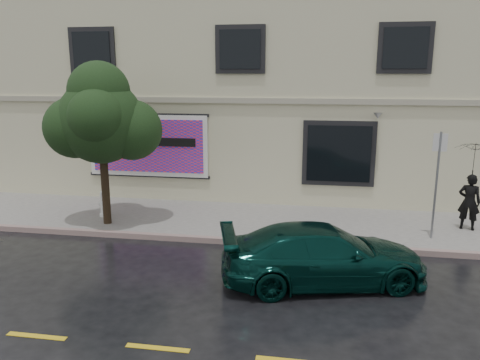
% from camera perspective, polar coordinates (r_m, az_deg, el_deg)
% --- Properties ---
extents(ground, '(90.00, 90.00, 0.00)m').
position_cam_1_polar(ground, '(11.36, -4.11, -10.30)').
color(ground, black).
rests_on(ground, ground).
extents(sidewalk, '(20.00, 3.50, 0.15)m').
position_cam_1_polar(sidewalk, '(14.32, -1.09, -4.97)').
color(sidewalk, '#9C9894').
rests_on(sidewalk, ground).
extents(curb, '(20.00, 0.18, 0.16)m').
position_cam_1_polar(curb, '(12.69, -2.54, -7.37)').
color(curb, gray).
rests_on(curb, ground).
extents(road_marking, '(19.00, 0.12, 0.01)m').
position_cam_1_polar(road_marking, '(8.39, -10.01, -19.52)').
color(road_marking, gold).
rests_on(road_marking, ground).
extents(building, '(20.00, 8.12, 7.00)m').
position_cam_1_polar(building, '(19.32, 2.02, 10.04)').
color(building, beige).
rests_on(building, ground).
extents(billboard, '(4.30, 0.16, 2.20)m').
position_cam_1_polar(billboard, '(16.28, -11.21, 4.14)').
color(billboard, white).
rests_on(billboard, ground).
extents(car, '(4.76, 3.00, 1.28)m').
position_cam_1_polar(car, '(10.38, 10.14, -8.97)').
color(car, '#072C26').
rests_on(car, ground).
extents(pedestrian, '(0.68, 0.55, 1.60)m').
position_cam_1_polar(pedestrian, '(14.59, 26.16, -2.41)').
color(pedestrian, black).
rests_on(pedestrian, sidewalk).
extents(umbrella, '(1.40, 1.40, 0.79)m').
position_cam_1_polar(umbrella, '(14.35, 26.63, 2.20)').
color(umbrella, black).
rests_on(umbrella, pedestrian).
extents(street_tree, '(2.39, 2.39, 4.20)m').
position_cam_1_polar(street_tree, '(13.79, -16.59, 6.84)').
color(street_tree, '#312415').
rests_on(street_tree, sidewalk).
extents(fire_hydrant, '(0.34, 0.31, 0.82)m').
position_cam_1_polar(fire_hydrant, '(15.00, -16.24, -2.77)').
color(fire_hydrant, silver).
rests_on(fire_hydrant, sidewalk).
extents(sign_pole, '(0.35, 0.06, 2.86)m').
position_cam_1_polar(sign_pole, '(13.20, 22.88, 0.42)').
color(sign_pole, gray).
rests_on(sign_pole, sidewalk).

